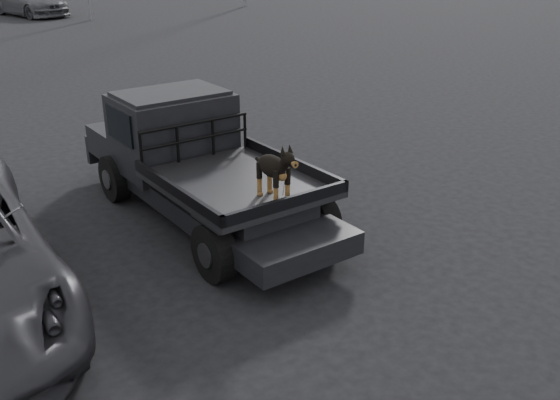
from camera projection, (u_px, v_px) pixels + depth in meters
ground at (282, 265)px, 8.28m from camera, size 120.00×120.00×0.00m
flatbed_ute at (205, 190)px, 9.47m from camera, size 2.00×5.40×0.92m
ute_cab at (172, 119)px, 9.82m from camera, size 1.72×1.30×0.88m
headache_rack at (196, 141)px, 9.33m from camera, size 1.80×0.08×0.55m
dog at (273, 171)px, 7.86m from camera, size 0.32×0.60×0.74m
distant_car_b at (29, 1)px, 33.13m from camera, size 3.31×5.59×1.52m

